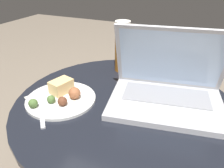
# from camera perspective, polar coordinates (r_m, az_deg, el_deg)

# --- Properties ---
(table) EXTENTS (0.71, 0.71, 0.48)m
(table) POSITION_cam_1_polar(r_m,az_deg,el_deg) (0.79, 2.91, -11.98)
(table) COLOR #9E9EA3
(table) RESTS_ON ground_plane
(napkin) EXTENTS (0.20, 0.17, 0.00)m
(napkin) POSITION_cam_1_polar(r_m,az_deg,el_deg) (0.74, -15.34, -4.37)
(napkin) COLOR silver
(napkin) RESTS_ON table
(laptop) EXTENTS (0.38, 0.30, 0.24)m
(laptop) POSITION_cam_1_polar(r_m,az_deg,el_deg) (0.71, 14.17, -1.09)
(laptop) COLOR #B2B2B7
(laptop) RESTS_ON table
(beer_glass) EXTENTS (0.06, 0.06, 0.20)m
(beer_glass) POSITION_cam_1_polar(r_m,az_deg,el_deg) (0.89, 2.69, 9.72)
(beer_glass) COLOR brown
(beer_glass) RESTS_ON table
(snack_plate) EXTENTS (0.23, 0.23, 0.05)m
(snack_plate) POSITION_cam_1_polar(r_m,az_deg,el_deg) (0.73, -13.12, -3.06)
(snack_plate) COLOR silver
(snack_plate) RESTS_ON table
(fork) EXTENTS (0.13, 0.14, 0.01)m
(fork) POSITION_cam_1_polar(r_m,az_deg,el_deg) (0.71, -18.07, -6.09)
(fork) COLOR silver
(fork) RESTS_ON table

